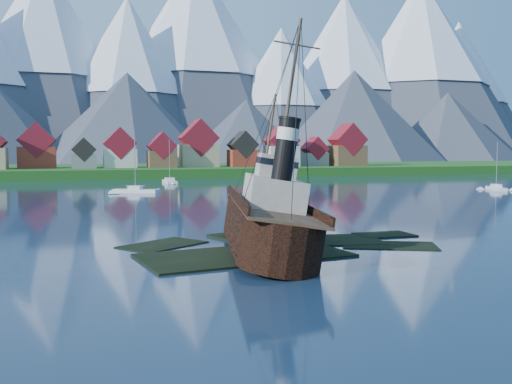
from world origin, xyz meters
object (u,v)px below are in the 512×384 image
object	(u,v)px
tugboat_wreck	(259,219)
sailboat_c	(135,191)
sailboat_d	(496,189)
sailboat_e	(170,182)

from	to	relation	value
tugboat_wreck	sailboat_c	xyz separation A→B (m)	(-4.07, 73.75, -2.49)
tugboat_wreck	sailboat_d	bearing A→B (deg)	48.30
tugboat_wreck	sailboat_c	bearing A→B (deg)	104.63
tugboat_wreck	sailboat_e	bearing A→B (deg)	96.89
sailboat_c	sailboat_e	size ratio (longest dim) A/B	1.00
tugboat_wreck	sailboat_d	world-z (taller)	tugboat_wreck
tugboat_wreck	sailboat_c	size ratio (longest dim) A/B	2.21
sailboat_c	sailboat_d	xyz separation A→B (m)	(79.78, -17.06, -0.02)
sailboat_c	sailboat_d	bearing A→B (deg)	-74.73
tugboat_wreck	sailboat_d	distance (m)	94.61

